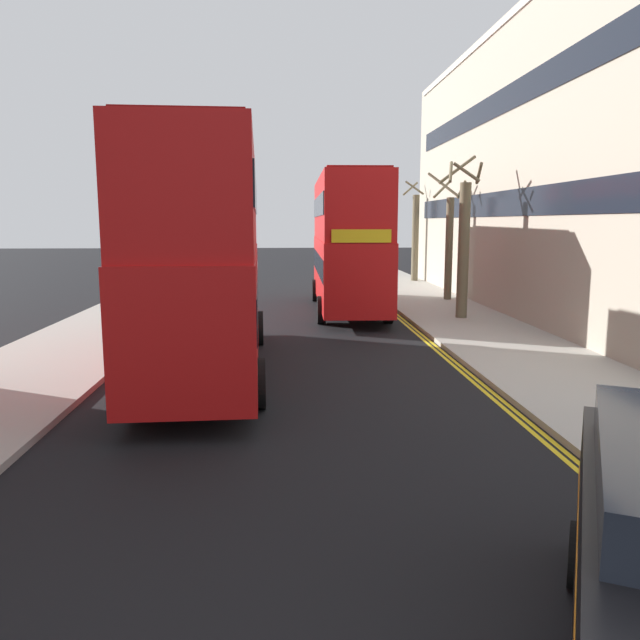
# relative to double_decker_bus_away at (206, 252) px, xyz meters

# --- Properties ---
(sidewalk_right) EXTENTS (4.00, 80.00, 0.14)m
(sidewalk_right) POSITION_rel_double_decker_bus_away_xyz_m (8.65, 1.79, -2.96)
(sidewalk_right) COLOR #ADA89E
(sidewalk_right) RESTS_ON ground
(sidewalk_left) EXTENTS (4.00, 80.00, 0.14)m
(sidewalk_left) POSITION_rel_double_decker_bus_away_xyz_m (-4.35, 1.79, -2.96)
(sidewalk_left) COLOR #ADA89E
(sidewalk_left) RESTS_ON ground
(kerb_line_outer) EXTENTS (0.10, 56.00, 0.01)m
(kerb_line_outer) POSITION_rel_double_decker_bus_away_xyz_m (6.55, -0.21, -3.03)
(kerb_line_outer) COLOR yellow
(kerb_line_outer) RESTS_ON ground
(kerb_line_inner) EXTENTS (0.10, 56.00, 0.01)m
(kerb_line_inner) POSITION_rel_double_decker_bus_away_xyz_m (6.39, -0.21, -3.03)
(kerb_line_inner) COLOR yellow
(kerb_line_inner) RESTS_ON ground
(double_decker_bus_away) EXTENTS (3.11, 10.89, 5.64)m
(double_decker_bus_away) POSITION_rel_double_decker_bus_away_xyz_m (0.00, 0.00, 0.00)
(double_decker_bus_away) COLOR red
(double_decker_bus_away) RESTS_ON ground
(double_decker_bus_oncoming) EXTENTS (2.93, 10.85, 5.64)m
(double_decker_bus_oncoming) POSITION_rel_double_decker_bus_away_xyz_m (4.60, 10.54, 0.00)
(double_decker_bus_oncoming) COLOR red
(double_decker_bus_oncoming) RESTS_ON ground
(street_tree_near) EXTENTS (1.52, 1.58, 6.14)m
(street_tree_near) POSITION_rel_double_decker_bus_away_xyz_m (8.68, 7.61, -0.12)
(street_tree_near) COLOR #6B6047
(street_tree_near) RESTS_ON sidewalk_right
(street_tree_mid) EXTENTS (1.62, 1.62, 6.30)m
(street_tree_mid) POSITION_rel_double_decker_bus_away_xyz_m (10.03, 22.63, -0.06)
(street_tree_mid) COLOR #6B6047
(street_tree_mid) RESTS_ON sidewalk_right
(street_tree_far) EXTENTS (1.73, 1.97, 5.86)m
(street_tree_far) POSITION_rel_double_decker_bus_away_xyz_m (9.61, 13.19, -0.25)
(street_tree_far) COLOR #6B6047
(street_tree_far) RESTS_ON sidewalk_right
(townhouse_terrace_right) EXTENTS (10.08, 28.00, 11.78)m
(townhouse_terrace_right) POSITION_rel_double_decker_bus_away_xyz_m (15.64, 10.58, 2.86)
(townhouse_terrace_right) COLOR #B2A893
(townhouse_terrace_right) RESTS_ON ground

